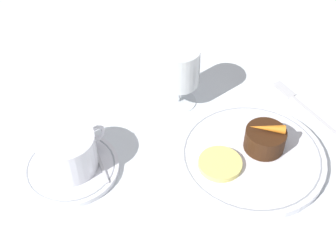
{
  "coord_description": "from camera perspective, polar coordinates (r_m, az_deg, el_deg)",
  "views": [
    {
      "loc": [
        -0.44,
        -0.35,
        0.62
      ],
      "look_at": [
        -0.07,
        0.09,
        0.04
      ],
      "focal_mm": 50.0,
      "sensor_mm": 36.0,
      "label": 1
    }
  ],
  "objects": [
    {
      "name": "spoon",
      "position": [
        0.82,
        -8.68,
        -3.3
      ],
      "size": [
        0.05,
        0.11,
        0.0
      ],
      "color": "silver",
      "rests_on": "saucer"
    },
    {
      "name": "saucer",
      "position": [
        0.81,
        -11.71,
        -4.97
      ],
      "size": [
        0.16,
        0.16,
        0.01
      ],
      "color": "white",
      "rests_on": "ground_plane"
    },
    {
      "name": "dinner_plate",
      "position": [
        0.82,
        10.15,
        -3.66
      ],
      "size": [
        0.25,
        0.25,
        0.01
      ],
      "color": "white",
      "rests_on": "ground_plane"
    },
    {
      "name": "coffee_cup",
      "position": [
        0.78,
        -12.2,
        -2.97
      ],
      "size": [
        0.12,
        0.1,
        0.07
      ],
      "color": "white",
      "rests_on": "saucer"
    },
    {
      "name": "fork",
      "position": [
        0.94,
        15.96,
        2.59
      ],
      "size": [
        0.04,
        0.2,
        0.01
      ],
      "color": "silver",
      "rests_on": "ground_plane"
    },
    {
      "name": "carrot_garnish",
      "position": [
        0.8,
        12.01,
        -0.25
      ],
      "size": [
        0.05,
        0.05,
        0.02
      ],
      "color": "orange",
      "rests_on": "dessert_cake"
    },
    {
      "name": "dessert_cake",
      "position": [
        0.82,
        11.73,
        -1.59
      ],
      "size": [
        0.07,
        0.07,
        0.04
      ],
      "color": "#381E0F",
      "rests_on": "dinner_plate"
    },
    {
      "name": "pineapple_slice",
      "position": [
        0.79,
        6.37,
        -4.6
      ],
      "size": [
        0.07,
        0.07,
        0.01
      ],
      "color": "#EFE075",
      "rests_on": "dinner_plate"
    },
    {
      "name": "ground_plane",
      "position": [
        0.83,
        7.99,
        -3.05
      ],
      "size": [
        3.0,
        3.0,
        0.0
      ],
      "primitive_type": "plane",
      "color": "white"
    },
    {
      "name": "wine_glass",
      "position": [
        0.87,
        1.31,
        6.93
      ],
      "size": [
        0.08,
        0.08,
        0.12
      ],
      "color": "silver",
      "rests_on": "ground_plane"
    }
  ]
}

